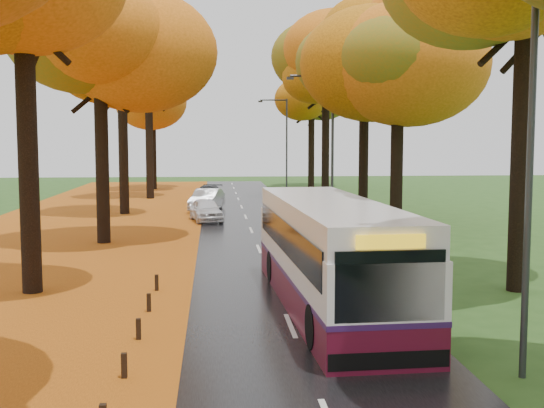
{
  "coord_description": "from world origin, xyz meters",
  "views": [
    {
      "loc": [
        -1.9,
        -4.7,
        4.75
      ],
      "look_at": [
        0.0,
        17.45,
        2.6
      ],
      "focal_mm": 45.0,
      "sensor_mm": 36.0,
      "label": 1
    }
  ],
  "objects": [
    {
      "name": "leaf_verge",
      "position": [
        -9.0,
        25.0,
        0.01
      ],
      "size": [
        12.0,
        90.0,
        0.02
      ],
      "primitive_type": "cube",
      "color": "#7F390B",
      "rests_on": "ground"
    },
    {
      "name": "trees_left",
      "position": [
        -7.18,
        27.06,
        9.53
      ],
      "size": [
        9.2,
        74.0,
        13.88
      ],
      "color": "black",
      "rests_on": "ground"
    },
    {
      "name": "trees_right",
      "position": [
        7.19,
        26.91,
        9.69
      ],
      "size": [
        9.3,
        74.2,
        13.96
      ],
      "color": "black",
      "rests_on": "ground"
    },
    {
      "name": "centre_line",
      "position": [
        0.0,
        25.0,
        0.04
      ],
      "size": [
        0.12,
        90.0,
        0.01
      ],
      "primitive_type": "cube",
      "color": "silver",
      "rests_on": "road"
    },
    {
      "name": "leaf_drift",
      "position": [
        -3.05,
        25.0,
        0.04
      ],
      "size": [
        0.9,
        90.0,
        0.01
      ],
      "primitive_type": "cube",
      "color": "#C56414",
      "rests_on": "road"
    },
    {
      "name": "car_silver",
      "position": [
        -2.35,
        39.66,
        0.75
      ],
      "size": [
        2.44,
        4.57,
        1.43
      ],
      "primitive_type": "imported",
      "rotation": [
        0.0,
        0.0,
        -0.22
      ],
      "color": "#B0B3B8",
      "rests_on": "road"
    },
    {
      "name": "road",
      "position": [
        0.0,
        25.0,
        0.02
      ],
      "size": [
        6.5,
        90.0,
        0.04
      ],
      "primitive_type": "cube",
      "color": "black",
      "rests_on": "ground"
    },
    {
      "name": "car_dark",
      "position": [
        -2.35,
        45.47,
        0.66
      ],
      "size": [
        2.52,
        4.51,
        1.23
      ],
      "primitive_type": "imported",
      "rotation": [
        0.0,
        0.0,
        -0.2
      ],
      "color": "black",
      "rests_on": "road"
    },
    {
      "name": "streetlamp_far",
      "position": [
        3.95,
        52.0,
        4.71
      ],
      "size": [
        2.45,
        0.18,
        8.0
      ],
      "color": "#333538",
      "rests_on": "ground"
    },
    {
      "name": "streetlamp_near",
      "position": [
        3.95,
        8.0,
        4.71
      ],
      "size": [
        2.45,
        0.18,
        8.0
      ],
      "color": "#333538",
      "rests_on": "ground"
    },
    {
      "name": "car_white",
      "position": [
        -2.35,
        34.02,
        0.69
      ],
      "size": [
        2.2,
        4.01,
        1.29
      ],
      "primitive_type": "imported",
      "rotation": [
        0.0,
        0.0,
        0.18
      ],
      "color": "silver",
      "rests_on": "road"
    },
    {
      "name": "streetlamp_mid",
      "position": [
        3.95,
        30.0,
        4.71
      ],
      "size": [
        2.45,
        0.18,
        8.0
      ],
      "color": "#333538",
      "rests_on": "ground"
    },
    {
      "name": "bus",
      "position": [
        1.32,
        13.88,
        1.6
      ],
      "size": [
        3.07,
        11.39,
        2.97
      ],
      "rotation": [
        0.0,
        0.0,
        0.04
      ],
      "color": "#500C20",
      "rests_on": "road"
    }
  ]
}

